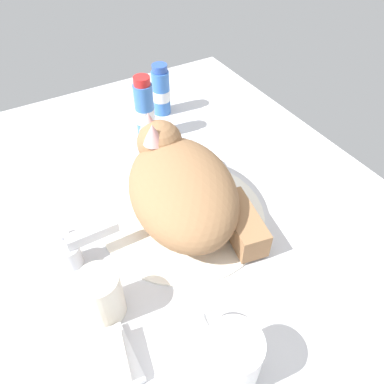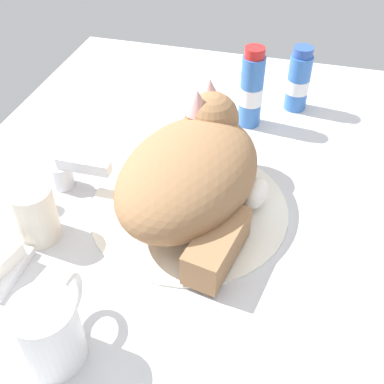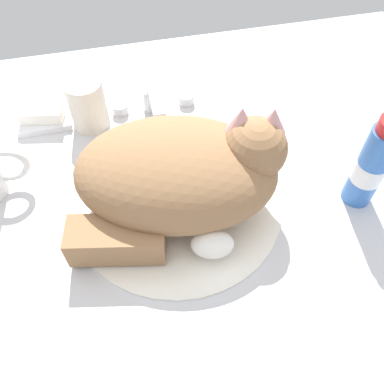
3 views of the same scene
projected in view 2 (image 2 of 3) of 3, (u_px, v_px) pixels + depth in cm
name	position (u px, v px, depth cm)	size (l,w,h in cm)	color
ground_plane	(189.00, 215.00, 74.64)	(110.00, 82.50, 3.00)	silver
sink_basin	(189.00, 207.00, 73.38)	(30.65, 30.65, 0.79)	white
faucet	(69.00, 174.00, 75.69)	(14.59, 10.43, 6.16)	silver
cat	(193.00, 171.00, 69.50)	(31.35, 24.15, 14.91)	#936B47
coffee_mug	(50.00, 330.00, 52.24)	(11.56, 7.22, 9.42)	white
rinse_cup	(35.00, 214.00, 66.56)	(6.11, 6.11, 8.71)	silver
toothpaste_bottle	(251.00, 90.00, 86.75)	(4.34, 4.34, 15.37)	#3870C6
mouthwash_bottle	(298.00, 81.00, 91.79)	(4.44, 4.44, 12.84)	#3870C6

